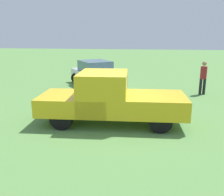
% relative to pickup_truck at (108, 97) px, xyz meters
% --- Properties ---
extents(ground_plane, '(80.00, 80.00, 0.00)m').
position_rel_pickup_truck_xyz_m(ground_plane, '(0.06, 0.17, -0.92)').
color(ground_plane, '#5B8C47').
extents(pickup_truck, '(5.09, 2.07, 1.79)m').
position_rel_pickup_truck_xyz_m(pickup_truck, '(0.00, 0.00, 0.00)').
color(pickup_truck, black).
rests_on(pickup_truck, ground_plane).
extents(sedan_far, '(3.86, 4.44, 1.49)m').
position_rel_pickup_truck_xyz_m(sedan_far, '(-1.61, 6.02, -0.23)').
color(sedan_far, black).
rests_on(sedan_far, ground_plane).
extents(person_visitor, '(0.39, 0.39, 1.71)m').
position_rel_pickup_truck_xyz_m(person_visitor, '(4.18, 4.73, 0.04)').
color(person_visitor, black).
rests_on(person_visitor, ground_plane).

